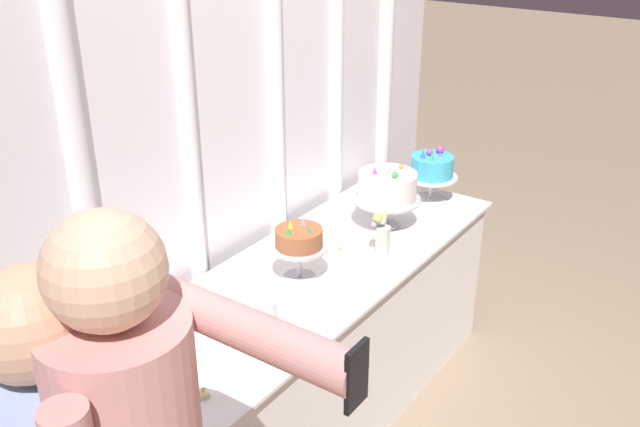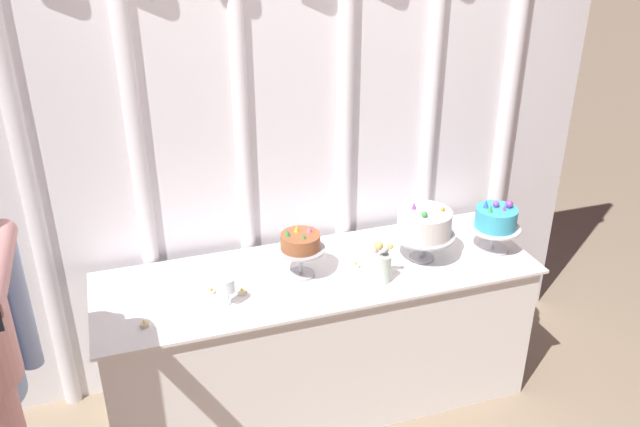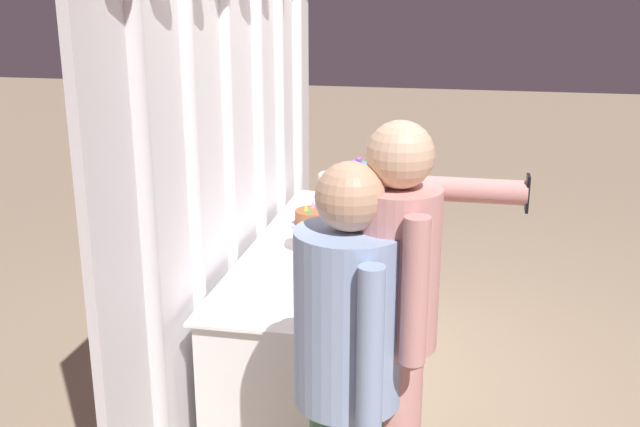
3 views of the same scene
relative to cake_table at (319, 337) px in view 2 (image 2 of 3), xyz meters
name	(u,v)px [view 2 (image 2 of 3)]	position (x,y,z in m)	size (l,w,h in m)	color
ground_plane	(325,409)	(0.00, -0.10, -0.39)	(24.00, 24.00, 0.00)	gray
draped_curtain	(295,123)	(0.01, 0.41, 1.01)	(3.31, 0.20, 2.58)	white
cake_table	(319,337)	(0.00, 0.00, 0.00)	(2.13, 0.68, 0.78)	white
cake_display_leftmost	(301,244)	(-0.09, 0.00, 0.56)	(0.23, 0.23, 0.26)	#B2B2B7
cake_display_center	(424,225)	(0.53, -0.04, 0.58)	(0.31, 0.31, 0.30)	#B2B2B7
cake_display_rightmost	(496,221)	(0.91, -0.07, 0.56)	(0.26, 0.26, 0.28)	silver
wine_glass	(228,286)	(-0.47, -0.15, 0.49)	(0.06, 0.06, 0.14)	silver
flower_vase	(384,262)	(0.26, -0.17, 0.49)	(0.10, 0.09, 0.21)	#B2C1B2
tealight_far_left	(144,325)	(-0.84, -0.19, 0.40)	(0.04, 0.04, 0.03)	beige
tealight_near_left	(211,292)	(-0.53, -0.02, 0.40)	(0.04, 0.04, 0.03)	beige
tealight_near_right	(242,292)	(-0.39, -0.07, 0.40)	(0.04, 0.04, 0.03)	beige
tealight_far_right	(355,266)	(0.18, -0.01, 0.40)	(0.05, 0.05, 0.03)	beige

